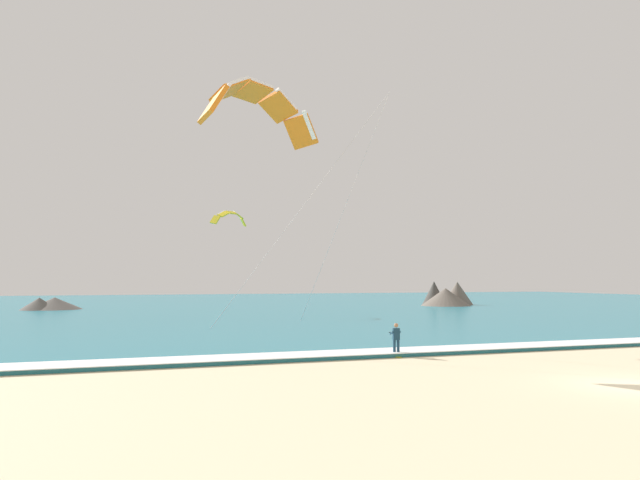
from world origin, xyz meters
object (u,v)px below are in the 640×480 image
Objects in this scene: kite_distant at (230,217)px; surfboard at (396,356)px; kitesurfer at (396,338)px; kite_primary at (258,105)px.

surfboard is at bearing -86.50° from kite_distant.
kitesurfer reaches higher than surfboard.
kitesurfer is 0.11× the size of kite_primary.
kitesurfer is at bearing 80.77° from surfboard.
kite_primary is 3.54× the size of kite_distant.
surfboard is 0.34× the size of kite_distant.
kite_primary reaches higher than kitesurfer.
kite_primary reaches higher than surfboard.
kite_primary reaches higher than kite_distant.
surfboard is 37.92m from kite_distant.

